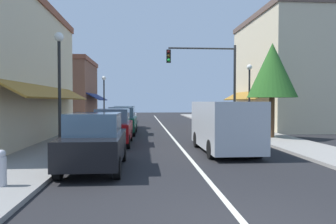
# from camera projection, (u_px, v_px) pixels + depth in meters

# --- Properties ---
(ground_plane) EXTENTS (80.00, 80.00, 0.00)m
(ground_plane) POSITION_uv_depth(u_px,v_px,m) (167.00, 131.00, 23.30)
(ground_plane) COLOR black
(sidewalk_left) EXTENTS (2.60, 56.00, 0.12)m
(sidewalk_left) POSITION_uv_depth(u_px,v_px,m) (89.00, 131.00, 22.87)
(sidewalk_left) COLOR gray
(sidewalk_left) RESTS_ON ground
(sidewalk_right) EXTENTS (2.60, 56.00, 0.12)m
(sidewalk_right) POSITION_uv_depth(u_px,v_px,m) (243.00, 130.00, 23.72)
(sidewalk_right) COLOR gray
(sidewalk_right) RESTS_ON ground
(lane_center_stripe) EXTENTS (0.14, 52.00, 0.01)m
(lane_center_stripe) POSITION_uv_depth(u_px,v_px,m) (167.00, 131.00, 23.30)
(lane_center_stripe) COLOR silver
(lane_center_stripe) RESTS_ON ground
(storefront_right_block) EXTENTS (6.80, 10.20, 8.81)m
(storefront_right_block) POSITION_uv_depth(u_px,v_px,m) (286.00, 73.00, 25.89)
(storefront_right_block) COLOR beige
(storefront_right_block) RESTS_ON ground
(storefront_far_left) EXTENTS (5.46, 8.20, 6.26)m
(storefront_far_left) POSITION_uv_depth(u_px,v_px,m) (71.00, 91.00, 32.47)
(storefront_far_left) COLOR brown
(storefront_far_left) RESTS_ON ground
(parked_car_nearest_left) EXTENTS (1.78, 4.10, 1.77)m
(parked_car_nearest_left) POSITION_uv_depth(u_px,v_px,m) (95.00, 142.00, 10.19)
(parked_car_nearest_left) COLOR black
(parked_car_nearest_left) RESTS_ON ground
(parked_car_second_left) EXTENTS (1.82, 4.12, 1.77)m
(parked_car_second_left) POSITION_uv_depth(u_px,v_px,m) (113.00, 127.00, 16.00)
(parked_car_second_left) COLOR maroon
(parked_car_second_left) RESTS_ON ground
(parked_car_third_left) EXTENTS (1.84, 4.13, 1.77)m
(parked_car_third_left) POSITION_uv_depth(u_px,v_px,m) (122.00, 121.00, 21.02)
(parked_car_third_left) COLOR #0F4C33
(parked_car_third_left) RESTS_ON ground
(parked_car_far_left) EXTENTS (1.79, 4.10, 1.77)m
(parked_car_far_left) POSITION_uv_depth(u_px,v_px,m) (125.00, 117.00, 25.87)
(parked_car_far_left) COLOR silver
(parked_car_far_left) RESTS_ON ground
(van_in_lane) EXTENTS (2.03, 5.19, 2.12)m
(van_in_lane) POSITION_uv_depth(u_px,v_px,m) (224.00, 125.00, 13.71)
(van_in_lane) COLOR #B2B7BC
(van_in_lane) RESTS_ON ground
(traffic_signal_mast_arm) EXTENTS (4.99, 0.50, 6.12)m
(traffic_signal_mast_arm) POSITION_uv_depth(u_px,v_px,m) (212.00, 73.00, 23.10)
(traffic_signal_mast_arm) COLOR #333333
(traffic_signal_mast_arm) RESTS_ON ground
(street_lamp_left_near) EXTENTS (0.36, 0.36, 4.82)m
(street_lamp_left_near) POSITION_uv_depth(u_px,v_px,m) (59.00, 73.00, 12.75)
(street_lamp_left_near) COLOR black
(street_lamp_left_near) RESTS_ON ground
(street_lamp_right_mid) EXTENTS (0.36, 0.36, 4.54)m
(street_lamp_right_mid) POSITION_uv_depth(u_px,v_px,m) (249.00, 87.00, 21.31)
(street_lamp_right_mid) COLOR black
(street_lamp_right_mid) RESTS_ON ground
(street_lamp_left_far) EXTENTS (0.36, 0.36, 4.38)m
(street_lamp_left_far) POSITION_uv_depth(u_px,v_px,m) (104.00, 92.00, 28.95)
(street_lamp_left_far) COLOR black
(street_lamp_left_far) RESTS_ON ground
(tree_right_near) EXTENTS (2.75, 2.75, 5.38)m
(tree_right_near) POSITION_uv_depth(u_px,v_px,m) (272.00, 71.00, 18.19)
(tree_right_near) COLOR #4C331E
(tree_right_near) RESTS_ON ground
(fire_hydrant) EXTENTS (0.22, 0.22, 0.87)m
(fire_hydrant) POSITION_uv_depth(u_px,v_px,m) (2.00, 168.00, 7.74)
(fire_hydrant) COLOR #B2B2B7
(fire_hydrant) RESTS_ON ground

